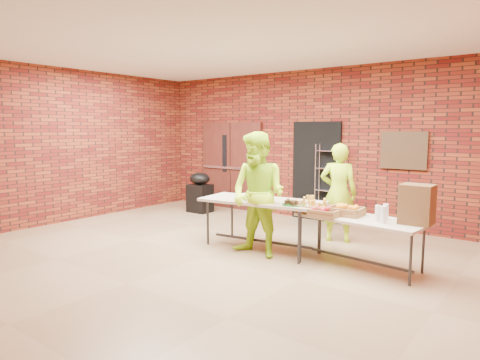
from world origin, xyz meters
The scene contains 19 objects.
room centered at (0.00, 0.00, 1.60)m, with size 8.08×7.08×3.28m.
double_doors centered at (-2.20, 3.44, 1.05)m, with size 1.78×0.12×2.10m.
dark_doorway centered at (0.10, 3.46, 1.05)m, with size 1.10×0.06×2.10m, color black.
bronze_plaque centered at (1.90, 3.45, 1.55)m, with size 0.85×0.04×0.70m, color #422C1A.
wire_rack centered at (0.49, 3.32, 0.82)m, with size 0.60×0.20×1.64m, color silver, non-canonical shape.
table_left centered at (0.46, 0.90, 0.74)m, with size 2.06×1.07×0.81m.
table_right centered at (2.10, 0.94, 0.66)m, with size 1.82×0.92×0.72m.
basket_bananas centered at (1.42, 0.87, 0.78)m, with size 0.46×0.36×0.14m.
basket_oranges centered at (1.86, 0.99, 0.78)m, with size 0.47×0.37×0.15m.
basket_apples centered at (1.65, 0.74, 0.77)m, with size 0.41×0.32×0.13m.
muffin_tray centered at (1.12, 0.79, 0.85)m, with size 0.36×0.36×0.09m.
napkin_box centered at (0.13, 0.90, 0.84)m, with size 0.19×0.13×0.06m, color white.
coffee_dispenser centered at (2.82, 1.01, 0.98)m, with size 0.39×0.35×0.52m, color brown.
cup_stack_front centered at (2.38, 0.83, 0.83)m, with size 0.07×0.07×0.22m, color white.
cup_stack_mid centered at (2.47, 0.78, 0.83)m, with size 0.08×0.08×0.23m, color white.
cup_stack_back centered at (2.43, 1.00, 0.83)m, with size 0.07×0.07×0.22m, color white.
covered_grill centered at (-2.46, 2.59, 0.47)m, with size 0.52×0.43×0.93m.
volunteer_woman centered at (1.23, 2.10, 0.85)m, with size 0.62×0.41×1.71m, color #B1E819.
volunteer_man centered at (0.63, 0.56, 0.95)m, with size 0.93×0.72×1.91m, color #B1E819.
Camera 1 is at (4.31, -4.72, 1.95)m, focal length 32.00 mm.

